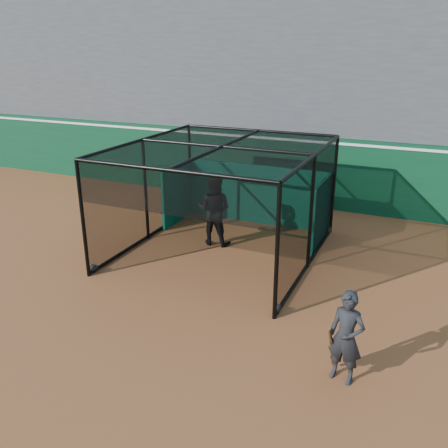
% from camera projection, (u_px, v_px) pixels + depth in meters
% --- Properties ---
extents(ground, '(120.00, 120.00, 0.00)m').
position_uv_depth(ground, '(169.00, 311.00, 10.27)').
color(ground, brown).
rests_on(ground, ground).
extents(outfield_wall, '(50.00, 0.50, 2.50)m').
position_uv_depth(outfield_wall, '(287.00, 168.00, 17.10)').
color(outfield_wall, '#0B3D21').
rests_on(outfield_wall, ground).
extents(grandstand, '(50.00, 7.85, 8.95)m').
position_uv_depth(grandstand, '(317.00, 71.00, 19.21)').
color(grandstand, '#4C4C4F').
rests_on(grandstand, ground).
extents(batting_cage, '(4.96, 5.57, 2.96)m').
position_uv_depth(batting_cage, '(223.00, 201.00, 12.77)').
color(batting_cage, black).
rests_on(batting_cage, ground).
extents(batter, '(1.04, 0.83, 2.05)m').
position_uv_depth(batter, '(214.00, 210.00, 13.49)').
color(batter, black).
rests_on(batter, ground).
extents(on_deck_player, '(0.68, 0.51, 1.67)m').
position_uv_depth(on_deck_player, '(346.00, 338.00, 7.88)').
color(on_deck_player, black).
rests_on(on_deck_player, ground).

